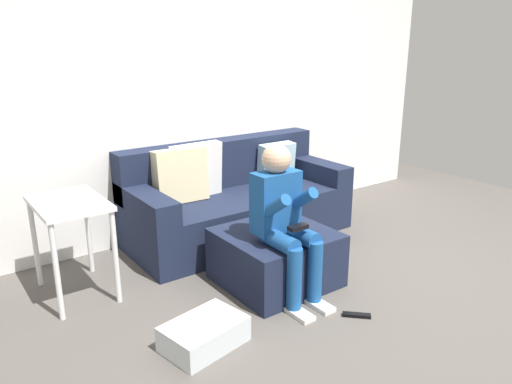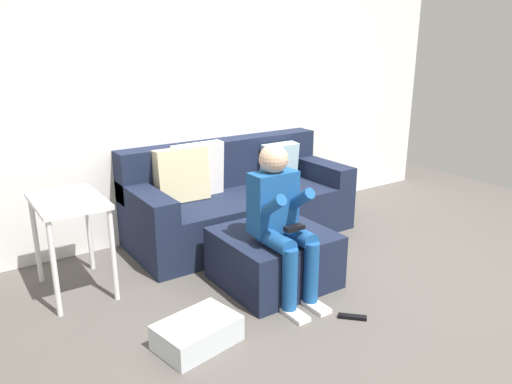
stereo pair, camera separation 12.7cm
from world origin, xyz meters
name	(u,v)px [view 2 (the right image)]	position (x,y,z in m)	size (l,w,h in m)	color
ground_plane	(398,299)	(0.00, 0.00, 0.00)	(6.45, 6.45, 0.00)	#544F49
wall_back	(239,84)	(0.00, 2.06, 1.34)	(4.96, 0.10, 2.68)	white
couch_sectional	(236,200)	(-0.30, 1.65, 0.33)	(2.01, 0.86, 0.89)	#192138
ottoman	(274,257)	(-0.57, 0.70, 0.20)	(0.77, 0.74, 0.40)	#192138
person_seated	(281,216)	(-0.65, 0.51, 0.60)	(0.33, 0.59, 1.07)	#194C8C
storage_bin	(197,333)	(-1.41, 0.31, 0.08)	(0.47, 0.32, 0.16)	silver
side_table	(69,215)	(-1.82, 1.39, 0.58)	(0.44, 0.63, 0.70)	white
remote_near_ottoman	(353,317)	(-0.44, 0.00, 0.01)	(0.18, 0.04, 0.02)	black
remote_by_storage_bin	(229,323)	(-1.15, 0.39, 0.01)	(0.15, 0.05, 0.02)	black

